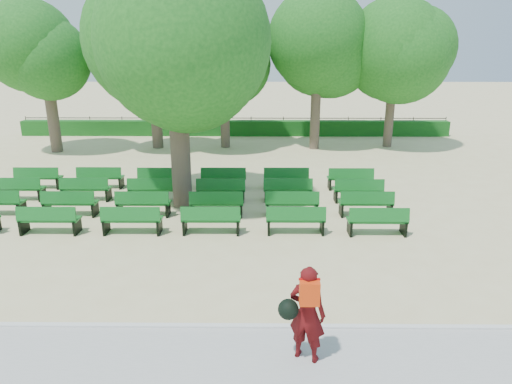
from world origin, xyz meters
TOP-DOWN VIEW (x-y plane):
  - ground at (0.00, 0.00)m, footprint 120.00×120.00m
  - paving at (0.00, -7.40)m, footprint 30.00×2.20m
  - curb at (0.00, -6.25)m, footprint 30.00×0.12m
  - hedge at (0.00, 14.00)m, footprint 26.00×0.70m
  - fence at (0.00, 14.40)m, footprint 26.00×0.10m
  - tree_line at (0.00, 10.00)m, footprint 21.80×6.80m
  - bench_array at (-0.98, 0.71)m, footprint 1.74×0.66m
  - tree_among at (-1.06, 0.91)m, footprint 5.14×5.14m
  - person at (2.33, -7.15)m, footprint 0.87×0.64m

SIDE VIEW (x-z plane):
  - ground at x=0.00m, z-range 0.00..0.00m
  - fence at x=0.00m, z-range -0.51..0.51m
  - tree_line at x=0.00m, z-range -3.52..3.52m
  - paving at x=0.00m, z-range 0.00..0.06m
  - curb at x=0.00m, z-range 0.00..0.10m
  - bench_array at x=-0.98m, z-range -0.45..0.62m
  - hedge at x=0.00m, z-range 0.00..0.90m
  - person at x=2.33m, z-range 0.09..1.82m
  - tree_among at x=-1.06m, z-range 1.31..8.63m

